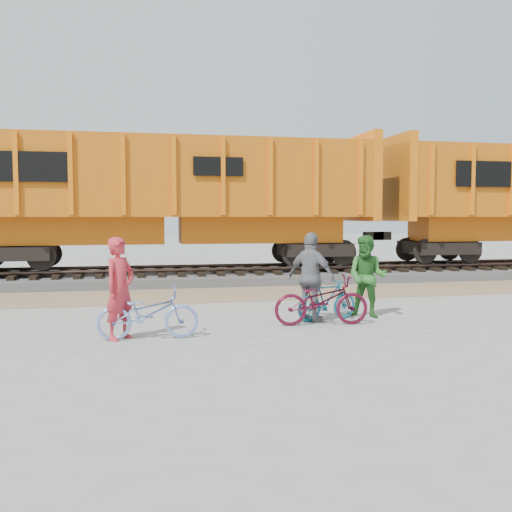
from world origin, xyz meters
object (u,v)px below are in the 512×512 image
at_px(bicycle_maroon, 321,300).
at_px(person_man, 367,277).
at_px(bicycle_teal, 327,300).
at_px(bicycle_blue, 148,313).
at_px(person_solo, 120,288).
at_px(hopper_car_center, 171,194).
at_px(person_woman, 311,277).

distance_m(bicycle_maroon, person_man, 1.51).
relative_size(bicycle_teal, bicycle_maroon, 0.76).
xyz_separation_m(bicycle_blue, person_solo, (-0.50, 0.10, 0.46)).
xyz_separation_m(hopper_car_center, person_solo, (-1.44, -9.00, -2.06)).
distance_m(bicycle_teal, person_man, 1.12).
distance_m(bicycle_maroon, person_solo, 4.11).
relative_size(bicycle_teal, person_man, 0.82).
height_order(bicycle_blue, person_solo, person_solo).
bearing_deg(bicycle_teal, person_woman, 84.43).
bearing_deg(person_man, hopper_car_center, 153.35).
relative_size(bicycle_maroon, person_solo, 1.05).
bearing_deg(person_man, bicycle_blue, -127.90).
height_order(bicycle_blue, bicycle_teal, bicycle_blue).
height_order(person_man, person_woman, person_woman).
relative_size(hopper_car_center, bicycle_teal, 9.34).
bearing_deg(person_solo, person_woman, -36.58).
xyz_separation_m(bicycle_teal, bicycle_maroon, (-0.29, -0.47, 0.07)).
relative_size(bicycle_blue, bicycle_maroon, 0.94).
bearing_deg(bicycle_maroon, bicycle_blue, 104.57).
bearing_deg(person_woman, hopper_car_center, -23.02).
bearing_deg(person_solo, bicycle_teal, -36.86).
bearing_deg(bicycle_maroon, person_solo, 101.91).
bearing_deg(person_woman, bicycle_teal, -119.90).
bearing_deg(bicycle_blue, hopper_car_center, -5.28).
bearing_deg(hopper_car_center, bicycle_maroon, -72.80).
xyz_separation_m(person_solo, person_man, (5.34, 1.23, -0.02)).
relative_size(hopper_car_center, person_man, 7.62).
relative_size(hopper_car_center, bicycle_blue, 7.57).
height_order(person_solo, person_man, person_solo).
bearing_deg(person_man, person_woman, -132.23).
relative_size(bicycle_maroon, person_man, 1.07).
xyz_separation_m(hopper_car_center, bicycle_maroon, (2.61, -8.43, -2.49)).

